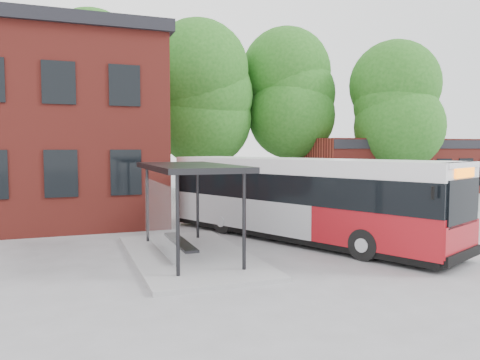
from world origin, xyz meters
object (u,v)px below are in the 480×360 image
object	(u,v)px
bicycle_7	(387,193)
bicycle_2	(345,195)
bicycle_0	(324,194)
bicycle_4	(361,194)
bicycle_5	(389,193)
bicycle_6	(388,195)
city_bus	(298,199)
bicycle_1	(327,195)
bicycle_extra_0	(402,190)
bus_shelter	(189,211)
bicycle_3	(359,193)

from	to	relation	value
bicycle_7	bicycle_2	bearing A→B (deg)	73.32
bicycle_0	bicycle_4	world-z (taller)	bicycle_0
bicycle_0	bicycle_4	bearing A→B (deg)	-109.68
bicycle_2	bicycle_5	distance (m)	2.87
bicycle_4	bicycle_6	xyz separation A→B (m)	(1.32, -0.87, -0.01)
city_bus	bicycle_1	xyz separation A→B (m)	(7.07, 9.71, -1.04)
city_bus	bicycle_6	bearing A→B (deg)	15.18
bicycle_5	bicycle_6	size ratio (longest dim) A/B	1.04
bicycle_0	city_bus	bearing A→B (deg)	131.41
bicycle_0	bicycle_2	world-z (taller)	bicycle_0
bicycle_2	bicycle_extra_0	xyz separation A→B (m)	(4.86, 0.71, 0.06)
bus_shelter	bicycle_4	xyz separation A→B (m)	(13.95, 10.99, -1.01)
bicycle_4	bicycle_extra_0	distance (m)	3.55
bicycle_0	bicycle_1	xyz separation A→B (m)	(0.12, -0.27, -0.03)
bicycle_2	bicycle_extra_0	distance (m)	4.91
bicycle_1	bicycle_2	world-z (taller)	bicycle_2
bicycle_5	bicycle_extra_0	world-z (taller)	bicycle_extra_0
bicycle_3	bicycle_5	size ratio (longest dim) A/B	0.92
bicycle_1	bicycle_2	size ratio (longest dim) A/B	0.82
bicycle_0	bicycle_6	world-z (taller)	bicycle_0
bicycle_0	bicycle_6	bearing A→B (deg)	-120.00
bicycle_3	bicycle_7	size ratio (longest dim) A/B	0.95
bicycle_6	bus_shelter	bearing A→B (deg)	117.07
bicycle_2	bicycle_7	world-z (taller)	bicycle_7
bicycle_0	bicycle_5	world-z (taller)	bicycle_5
bicycle_5	bicycle_6	world-z (taller)	bicycle_5
bicycle_2	bicycle_7	size ratio (longest dim) A/B	1.12
bicycle_5	bicycle_7	bearing A→B (deg)	-23.17
bicycle_1	bicycle_0	bearing A→B (deg)	45.95
bus_shelter	bicycle_3	world-z (taller)	bus_shelter
bicycle_7	bicycle_extra_0	distance (m)	2.23
bicycle_1	bicycle_7	size ratio (longest dim) A/B	0.92
bicycle_2	bicycle_3	distance (m)	1.52
city_bus	bicycle_0	distance (m)	12.21
bicycle_2	city_bus	bearing A→B (deg)	142.26
bicycle_1	bicycle_4	world-z (taller)	bicycle_1
bicycle_2	bicycle_6	world-z (taller)	bicycle_2
bicycle_0	bicycle_7	world-z (taller)	bicycle_7
bicycle_5	bicycle_extra_0	distance (m)	2.42
bicycle_3	city_bus	bearing A→B (deg)	151.76
bicycle_4	bicycle_3	bearing A→B (deg)	4.10
bicycle_1	bicycle_6	xyz separation A→B (m)	(3.78, -0.87, -0.03)
bus_shelter	bicycle_7	world-z (taller)	bus_shelter
bicycle_7	bicycle_extra_0	bearing A→B (deg)	-74.88
bicycle_6	bicycle_3	bearing A→B (deg)	39.65
bicycle_1	bus_shelter	bearing A→B (deg)	156.04
bicycle_5	bicycle_0	bearing A→B (deg)	62.33
bicycle_2	bus_shelter	bearing A→B (deg)	133.59
bus_shelter	bicycle_extra_0	distance (m)	20.90
bicycle_4	bicycle_7	world-z (taller)	bicycle_7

